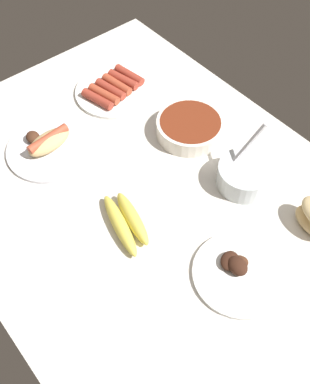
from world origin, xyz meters
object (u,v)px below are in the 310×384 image
Objects in this scene: plate_sausages at (114,89)px; plate_grilled_meat at (238,271)px; plate_hotdog_assembled at (49,145)px; bowl_coleslaw at (244,175)px; banana_bunch at (126,222)px; bowl_chili at (190,127)px.

plate_sausages is 67.42cm from plate_grilled_meat.
bowl_coleslaw reaches higher than plate_hotdog_assembled.
bowl_coleslaw reaches higher than banana_bunch.
plate_sausages is (48.82, 4.62, -2.08)cm from bowl_coleslaw.
plate_sausages is at bearing -33.17° from banana_bunch.
banana_bunch reaches higher than plate_sausages.
bowl_coleslaw is 25.87cm from plate_grilled_meat.
banana_bunch is at bearing 74.03° from bowl_coleslaw.
bowl_coleslaw is at bearing -105.97° from banana_bunch.
plate_grilled_meat is 1.12× the size of bowl_chili.
plate_hotdog_assembled is 1.28× the size of bowl_chili.
plate_sausages is 1.12× the size of plate_grilled_meat.
banana_bunch is 34.65cm from bowl_chili.
plate_grilled_meat reaches higher than plate_sausages.
plate_grilled_meat is at bearing -156.15° from banana_bunch.
banana_bunch is at bearing 23.85° from plate_grilled_meat.
plate_sausages is at bearing 5.41° from bowl_coleslaw.
plate_hotdog_assembled reaches higher than banana_bunch.
plate_hotdog_assembled is (32.68, 1.01, -0.13)cm from banana_bunch.
plate_grilled_meat is (-16.97, 19.37, -2.44)cm from bowl_coleslaw.
plate_hotdog_assembled is at bearing 11.98° from plate_grilled_meat.
plate_hotdog_assembled is 38.65cm from bowl_chili.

